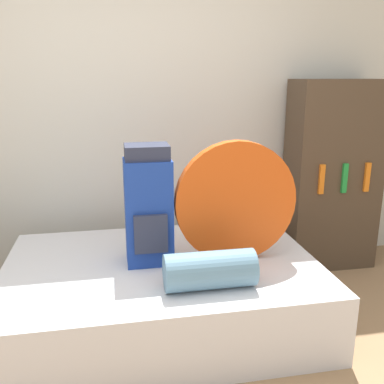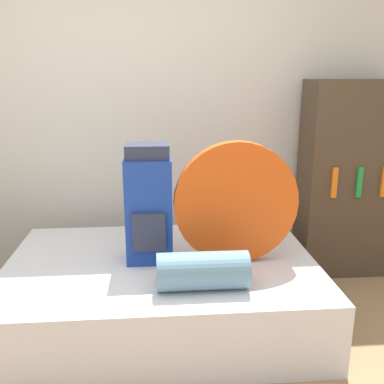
{
  "view_description": "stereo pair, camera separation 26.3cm",
  "coord_description": "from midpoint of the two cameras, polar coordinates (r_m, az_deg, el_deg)",
  "views": [
    {
      "loc": [
        -0.11,
        -1.65,
        1.58
      ],
      "look_at": [
        0.37,
        0.84,
        0.88
      ],
      "focal_mm": 40.0,
      "sensor_mm": 36.0,
      "label": 1
    },
    {
      "loc": [
        0.15,
        -1.69,
        1.58
      ],
      "look_at": [
        0.37,
        0.84,
        0.88
      ],
      "focal_mm": 40.0,
      "sensor_mm": 36.0,
      "label": 2
    }
  ],
  "objects": [
    {
      "name": "backpack",
      "position": [
        2.66,
        -8.66,
        -1.99
      ],
      "size": [
        0.29,
        0.26,
        0.75
      ],
      "color": "navy",
      "rests_on": "bed"
    },
    {
      "name": "bookshelf",
      "position": [
        3.67,
        16.27,
        2.06
      ],
      "size": [
        0.73,
        0.38,
        1.55
      ],
      "color": "#473828",
      "rests_on": "ground_plane"
    },
    {
      "name": "wall_back",
      "position": [
        3.45,
        -11.31,
        10.45
      ],
      "size": [
        8.0,
        0.05,
        2.6
      ],
      "color": "silver",
      "rests_on": "ground_plane"
    },
    {
      "name": "tent_bag",
      "position": [
        2.66,
        3.04,
        -1.35
      ],
      "size": [
        0.77,
        0.07,
        0.77
      ],
      "color": "#D14C14",
      "rests_on": "bed"
    },
    {
      "name": "bed",
      "position": [
        2.86,
        -6.69,
        -13.2
      ],
      "size": [
        1.96,
        1.32,
        0.43
      ],
      "color": "silver",
      "rests_on": "ground_plane"
    },
    {
      "name": "sleeping_roll",
      "position": [
        2.39,
        -0.8,
        -10.44
      ],
      "size": [
        0.51,
        0.21,
        0.21
      ],
      "color": "#5B849E",
      "rests_on": "bed"
    }
  ]
}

